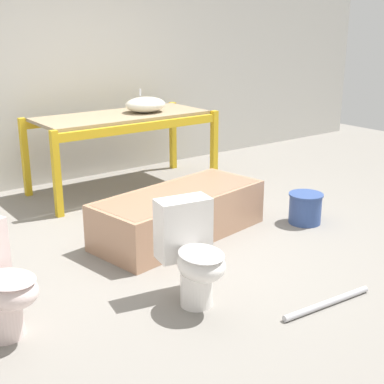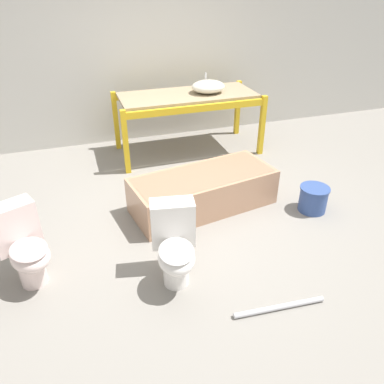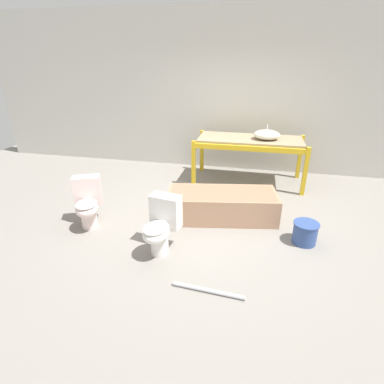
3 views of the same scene
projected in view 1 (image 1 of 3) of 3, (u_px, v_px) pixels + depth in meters
The scene contains 8 objects.
ground_plane at pixel (161, 240), 4.80m from camera, with size 12.00×12.00×0.00m, color gray.
warehouse_wall_rear at pixel (45, 47), 6.12m from camera, with size 10.80×0.08×3.20m.
shelving_rack at pixel (122, 124), 6.07m from camera, with size 2.07×0.94×0.88m.
sink_basin at pixel (146, 105), 6.14m from camera, with size 0.48×0.41×0.26m.
bathtub_main at pixel (180, 211), 4.85m from camera, with size 1.72×0.94×0.42m.
toilet_far at pixel (192, 252), 3.65m from camera, with size 0.44×0.61×0.71m.
bucket_white at pixel (305, 208), 5.18m from camera, with size 0.33×0.33×0.30m.
loose_pipe at pixel (327, 303), 3.69m from camera, with size 0.78×0.11×0.05m.
Camera 1 is at (-2.43, -3.73, 1.87)m, focal length 50.00 mm.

